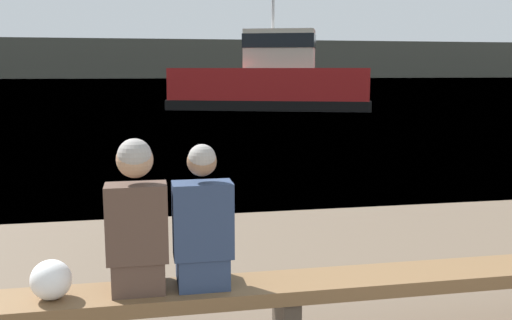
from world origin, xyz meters
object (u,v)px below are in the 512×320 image
at_px(bench_main, 287,292).
at_px(person_left, 137,223).
at_px(tugboat_red, 272,84).
at_px(shopping_bag, 51,280).
at_px(person_right, 202,227).

height_order(bench_main, person_left, person_left).
height_order(bench_main, tugboat_red, tugboat_red).
bearing_deg(shopping_bag, person_right, 2.04).
xyz_separation_m(bench_main, tugboat_red, (5.17, 23.58, 0.82)).
distance_m(bench_main, person_left, 1.12).
distance_m(person_right, shopping_bag, 0.99).
xyz_separation_m(person_left, person_right, (0.41, 0.00, -0.05)).
relative_size(bench_main, person_left, 7.71).
height_order(person_left, tugboat_red, tugboat_red).
height_order(shopping_bag, tugboat_red, tugboat_red).
height_order(bench_main, shopping_bag, shopping_bag).
bearing_deg(tugboat_red, person_left, -174.97).
xyz_separation_m(person_right, shopping_bag, (-0.95, -0.03, -0.28)).
relative_size(person_right, tugboat_red, 0.09).
xyz_separation_m(person_left, tugboat_red, (6.15, 23.58, 0.29)).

